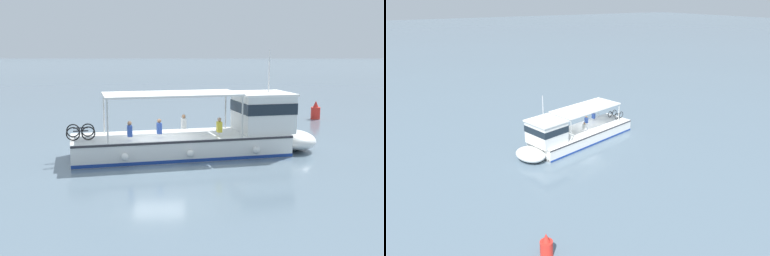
# 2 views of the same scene
# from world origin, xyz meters

# --- Properties ---
(ground_plane) EXTENTS (400.00, 400.00, 0.00)m
(ground_plane) POSITION_xyz_m (0.00, 0.00, 0.00)
(ground_plane) COLOR slate
(ferry_main) EXTENTS (6.09, 13.07, 5.32)m
(ferry_main) POSITION_xyz_m (-1.53, 2.58, 1.02)
(ferry_main) COLOR white
(ferry_main) RESTS_ON ground
(channel_buoy) EXTENTS (0.70, 0.70, 1.40)m
(channel_buoy) POSITION_xyz_m (-13.72, 10.96, 0.57)
(channel_buoy) COLOR red
(channel_buoy) RESTS_ON ground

